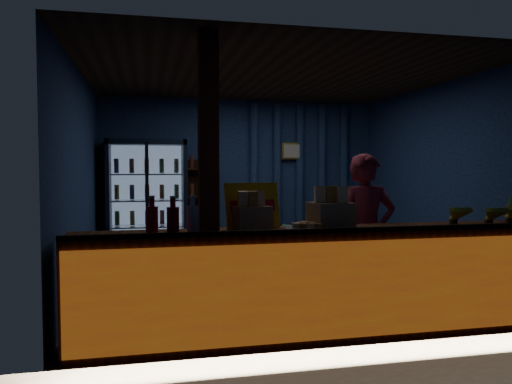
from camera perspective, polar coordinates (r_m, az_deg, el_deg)
The scene contains 18 objects.
ground at distance 6.38m, azimuth 2.08°, elevation -10.59°, with size 4.60×4.60×0.00m, color #515154.
room_walls at distance 6.20m, azimuth 2.10°, elevation 3.65°, with size 4.60×4.60×4.60m.
counter at distance 4.50m, azimuth 8.25°, elevation -10.17°, with size 4.40×0.57×0.99m.
support_post at distance 4.14m, azimuth -5.44°, elevation 0.23°, with size 0.16×0.16×2.60m, color maroon.
beverage_cooler at distance 7.95m, azimuth -12.33°, elevation -1.15°, with size 1.20×0.62×1.90m.
bottle_shelf at distance 8.14m, azimuth -6.32°, elevation -1.98°, with size 0.50×0.28×1.60m.
curtain_folds at distance 8.54m, azimuth 5.02°, elevation 1.65°, with size 1.74×0.14×2.50m.
framed_picture at distance 8.45m, azimuth 4.15°, elevation 4.69°, with size 0.36×0.04×0.28m.
shopkeeper at distance 5.14m, azimuth 12.51°, elevation -4.77°, with size 0.59×0.39×1.62m, color maroon.
green_chair at distance 7.79m, azimuth 6.35°, elevation -5.78°, with size 0.67×0.69×0.62m, color #5CB868.
side_table at distance 7.87m, azimuth 5.76°, elevation -6.22°, with size 0.54×0.40×0.57m.
yellow_sign at distance 4.37m, azimuth -0.41°, elevation -1.57°, with size 0.51×0.21×0.40m.
soda_bottles at distance 4.04m, azimuth -9.51°, elevation -3.05°, with size 0.42×0.18×0.31m.
snack_box_left at distance 4.44m, azimuth 8.53°, elevation -2.43°, with size 0.39×0.34×0.37m.
snack_box_centre at distance 4.30m, azimuth -0.64°, elevation -2.74°, with size 0.37×0.32×0.33m.
pastry_tray at distance 4.28m, azimuth 5.96°, elevation -4.08°, with size 0.41×0.41×0.07m.
banana_bunches at distance 5.27m, azimuth 26.35°, elevation -2.25°, with size 1.19×0.33×0.19m.
pineapple at distance 5.53m, azimuth 27.24°, elevation -1.82°, with size 0.16×0.16×0.28m.
Camera 1 is at (-1.55, -6.01, 1.50)m, focal length 35.00 mm.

